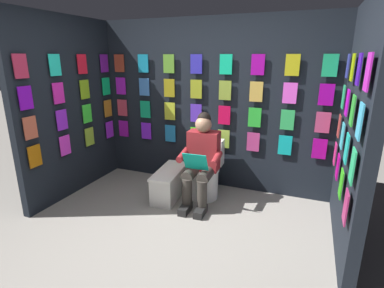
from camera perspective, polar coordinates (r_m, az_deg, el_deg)
The scene contains 7 objects.
ground_plane at distance 3.16m, azimuth -7.56°, elevation -19.75°, with size 30.00×30.00×0.00m, color gray.
display_wall_back at distance 4.28m, azimuth 3.86°, elevation 7.47°, with size 3.47×0.14×2.38m.
display_wall_left at distance 3.18m, azimuth 29.06°, elevation 2.25°, with size 0.14×1.77×2.38m.
display_wall_right at distance 4.38m, azimuth -22.56°, elevation 6.46°, with size 0.14×1.77×2.38m.
toilet at distance 4.08m, azimuth 2.69°, elevation -5.61°, with size 0.41×0.56×0.77m.
person_reading at distance 3.78m, azimuth 1.74°, elevation -3.00°, with size 0.54×0.70×1.19m.
comic_longbox_near at distance 4.11m, azimuth -4.30°, elevation -7.50°, with size 0.38×0.80×0.39m.
Camera 1 is at (-1.30, 2.20, 1.87)m, focal length 27.64 mm.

